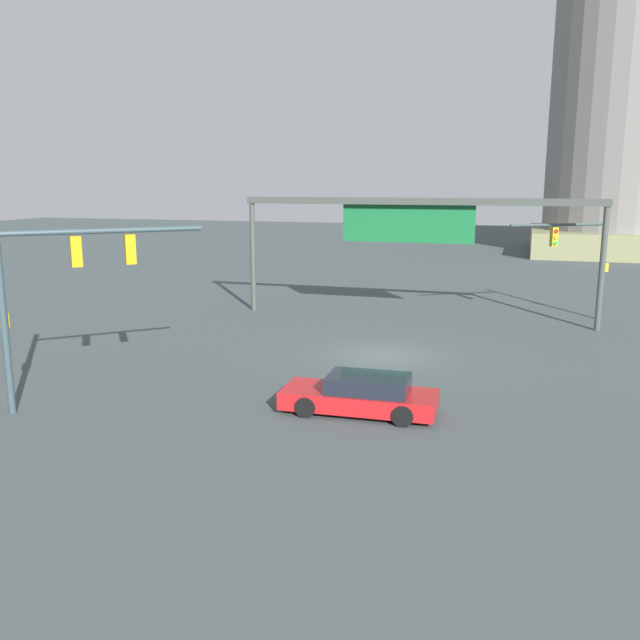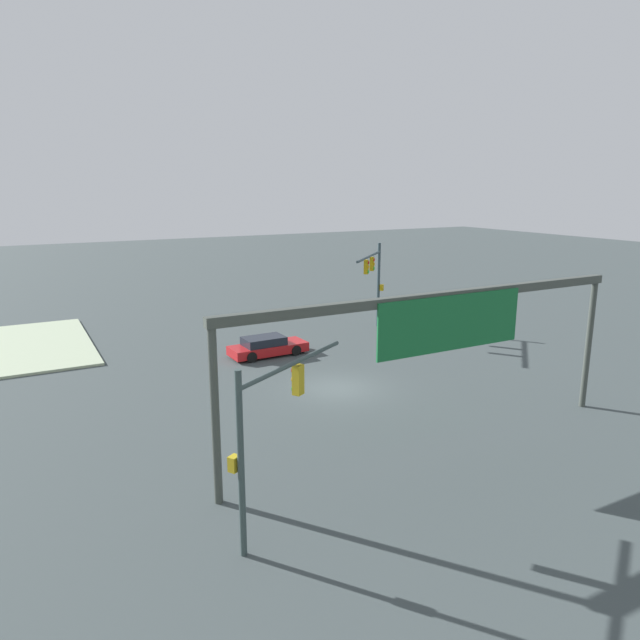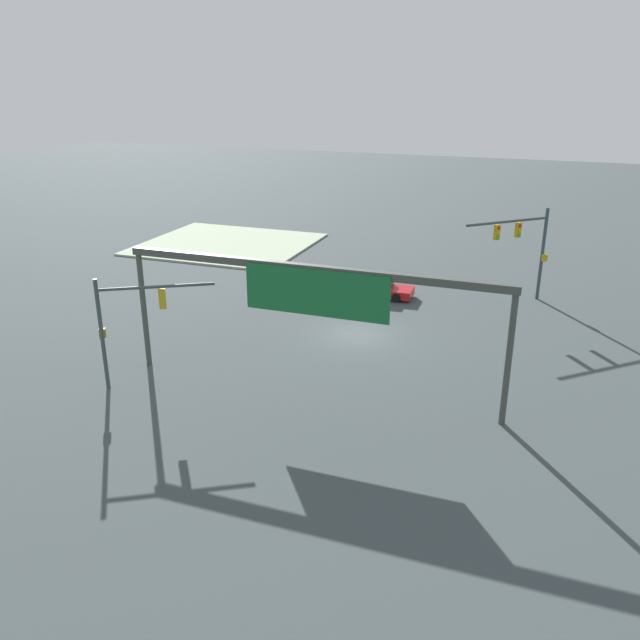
{
  "view_description": "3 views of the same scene",
  "coord_description": "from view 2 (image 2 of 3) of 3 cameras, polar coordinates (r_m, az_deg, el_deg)",
  "views": [
    {
      "loc": [
        5.32,
        -26.27,
        6.98
      ],
      "look_at": [
        -2.11,
        -1.96,
        1.74
      ],
      "focal_mm": 37.41,
      "sensor_mm": 36.0,
      "label": 1
    },
    {
      "loc": [
        14.2,
        24.37,
        10.15
      ],
      "look_at": [
        -0.5,
        -2.73,
        2.99
      ],
      "focal_mm": 32.47,
      "sensor_mm": 36.0,
      "label": 2
    },
    {
      "loc": [
        -10.1,
        33.58,
        14.15
      ],
      "look_at": [
        1.39,
        2.4,
        1.56
      ],
      "focal_mm": 36.47,
      "sensor_mm": 36.0,
      "label": 3
    }
  ],
  "objects": [
    {
      "name": "ground_plane",
      "position": [
        29.97,
        1.66,
        -6.73
      ],
      "size": [
        180.16,
        180.16,
        0.0
      ],
      "primitive_type": "plane",
      "color": "#3B4546"
    },
    {
      "name": "traffic_signal_near_corner",
      "position": [
        40.95,
        5.35,
        4.58
      ],
      "size": [
        4.91,
        4.37,
        6.15
      ],
      "rotation": [
        0.0,
        0.0,
        0.75
      ],
      "color": "#314248",
      "rests_on": "ground"
    },
    {
      "name": "traffic_signal_opposite_side",
      "position": [
        16.88,
        -5.24,
        -9.72
      ],
      "size": [
        4.94,
        2.91,
        5.47
      ],
      "rotation": [
        0.0,
        0.0,
        -2.6
      ],
      "color": "#344443",
      "rests_on": "ground"
    },
    {
      "name": "overhead_sign_gantry",
      "position": [
        22.5,
        11.96,
        -0.09
      ],
      "size": [
        18.27,
        0.43,
        6.26
      ],
      "color": "#3D443F",
      "rests_on": "ground"
    },
    {
      "name": "sedan_car_approaching",
      "position": [
        35.54,
        -5.25,
        -2.61
      ],
      "size": [
        4.82,
        2.01,
        1.21
      ],
      "rotation": [
        0.0,
        0.0,
        3.17
      ],
      "color": "#B0181B",
      "rests_on": "ground"
    }
  ]
}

